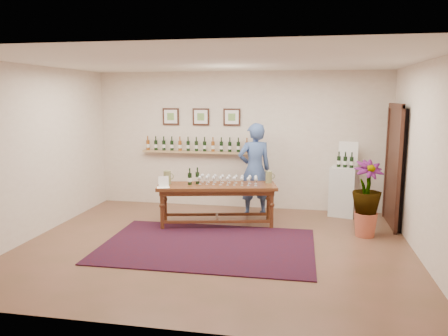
% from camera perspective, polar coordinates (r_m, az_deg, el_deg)
% --- Properties ---
extents(ground, '(6.00, 6.00, 0.00)m').
position_cam_1_polar(ground, '(6.90, -1.24, -10.13)').
color(ground, brown).
rests_on(ground, ground).
extents(room_shell, '(6.00, 6.00, 6.00)m').
position_cam_1_polar(room_shell, '(8.34, 15.80, 0.86)').
color(room_shell, silver).
rests_on(room_shell, ground).
extents(rug, '(3.29, 2.21, 0.02)m').
position_cam_1_polar(rug, '(6.89, -2.15, -10.08)').
color(rug, '#450C0E').
rests_on(rug, ground).
extents(tasting_table, '(2.20, 1.09, 0.75)m').
position_cam_1_polar(tasting_table, '(7.79, -0.94, -3.00)').
color(tasting_table, '#452411').
rests_on(tasting_table, ground).
extents(table_glasses, '(1.17, 0.31, 0.16)m').
position_cam_1_polar(table_glasses, '(7.82, 0.54, -1.52)').
color(table_glasses, silver).
rests_on(table_glasses, tasting_table).
extents(table_bottles, '(0.32, 0.21, 0.32)m').
position_cam_1_polar(table_bottles, '(7.80, -3.99, -0.98)').
color(table_bottles, black).
rests_on(table_bottles, tasting_table).
extents(pitcher_left, '(0.20, 0.20, 0.24)m').
position_cam_1_polar(pitcher_left, '(7.87, -7.42, -1.23)').
color(pitcher_left, olive).
rests_on(pitcher_left, tasting_table).
extents(pitcher_right, '(0.16, 0.16, 0.22)m').
position_cam_1_polar(pitcher_right, '(7.96, 5.88, -1.18)').
color(pitcher_right, olive).
rests_on(pitcher_right, tasting_table).
extents(menu_card, '(0.25, 0.22, 0.19)m').
position_cam_1_polar(menu_card, '(7.60, -7.90, -1.79)').
color(menu_card, white).
rests_on(menu_card, tasting_table).
extents(display_pedestal, '(0.58, 0.58, 0.95)m').
position_cam_1_polar(display_pedestal, '(8.80, 15.31, -2.95)').
color(display_pedestal, silver).
rests_on(display_pedestal, ground).
extents(pedestal_bottles, '(0.29, 0.15, 0.28)m').
position_cam_1_polar(pedestal_bottles, '(8.67, 15.55, 1.00)').
color(pedestal_bottles, black).
rests_on(pedestal_bottles, display_pedestal).
extents(info_sign, '(0.36, 0.11, 0.51)m').
position_cam_1_polar(info_sign, '(8.79, 15.91, 1.84)').
color(info_sign, white).
rests_on(info_sign, display_pedestal).
extents(potted_plant, '(0.73, 0.73, 1.10)m').
position_cam_1_polar(potted_plant, '(7.55, 18.13, -3.83)').
color(potted_plant, '#AC5139').
rests_on(potted_plant, ground).
extents(person, '(0.77, 0.66, 1.80)m').
position_cam_1_polar(person, '(8.45, 4.01, -0.21)').
color(person, '#395288').
rests_on(person, ground).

